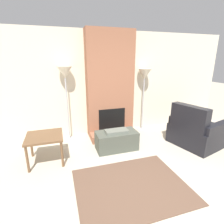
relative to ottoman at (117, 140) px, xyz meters
The scene contains 9 objects.
ground_plane 1.76m from the ottoman, 86.10° to the right, with size 24.00×24.00×0.00m, color #B2A893.
wall_back 1.53m from the ottoman, 83.65° to the left, with size 6.81×0.06×2.60m, color beige.
fireplace 1.32m from the ottoman, 82.05° to the left, with size 1.18×0.69×2.60m.
ottoman is the anchor object (origin of this frame).
armchair 1.84m from the ottoman, 10.48° to the right, with size 1.21×1.21×0.98m.
side_table 1.48m from the ottoman, behind, with size 0.66×0.64×0.55m.
floor_lamp_left 1.85m from the ottoman, 138.85° to the left, with size 0.34×0.34×1.77m.
floor_lamp_right 1.84m from the ottoman, 38.69° to the left, with size 0.34×0.34×1.68m.
area_rug 1.24m from the ottoman, 97.90° to the right, with size 1.72×1.35×0.01m, color brown.
Camera 1 is at (-1.27, -1.56, 1.92)m, focal length 28.00 mm.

